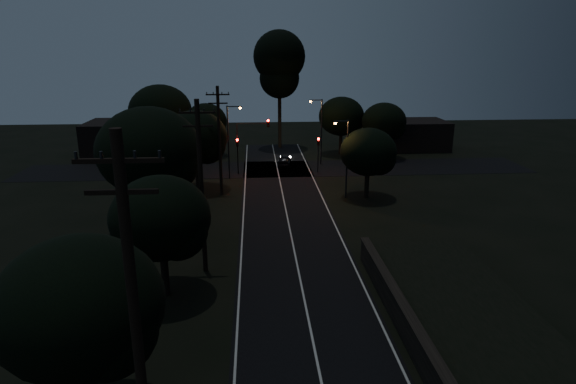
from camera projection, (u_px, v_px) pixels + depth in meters
road_surface at (283, 196)px, 47.02m from camera, size 60.00×70.00×0.03m
retaining_wall at (503, 371)px, 20.50m from camera, size 6.93×26.00×1.60m
utility_pole_near at (137, 337)px, 13.17m from camera, size 2.20×0.30×12.00m
utility_pole_mid at (201, 185)px, 29.56m from camera, size 2.20×0.30×11.00m
utility_pole_far at (219, 139)px, 45.88m from camera, size 2.20×0.30×10.50m
tree_left_a at (86, 311)px, 17.08m from camera, size 5.98×5.98×7.56m
tree_left_b at (164, 220)px, 26.78m from camera, size 5.62×5.62×7.15m
tree_left_c at (153, 154)px, 35.64m from camera, size 7.76×7.76×9.80m
tree_left_d at (198, 139)px, 47.59m from camera, size 6.34×6.34×8.04m
tree_far_nw at (207, 122)px, 63.06m from camera, size 5.51×5.51×6.98m
tree_far_w at (163, 113)px, 58.35m from camera, size 7.60×7.60×9.69m
tree_far_ne at (343, 117)px, 64.14m from camera, size 6.09×6.09×7.70m
tree_far_e at (386, 123)px, 61.70m from camera, size 5.68×5.68×7.21m
tree_right_a at (370, 153)px, 45.15m from camera, size 5.30×5.30×6.74m
tall_pine at (279, 64)px, 66.52m from camera, size 7.19×7.19×16.33m
building_left at (126, 138)px, 64.98m from camera, size 10.00×8.00×4.40m
building_right at (413, 134)px, 68.70m from camera, size 9.00×7.00×4.00m
signal_left at (238, 150)px, 54.37m from camera, size 0.28×0.35×4.10m
signal_right at (318, 148)px, 54.99m from camera, size 0.28×0.35×4.10m
signal_mast at (252, 136)px, 54.05m from camera, size 3.70×0.35×6.25m
streetlight_a at (230, 137)px, 51.90m from camera, size 1.66×0.26×8.00m
streetlight_b at (320, 127)px, 58.35m from camera, size 1.66×0.26×8.00m
streetlight_c at (345, 154)px, 45.09m from camera, size 1.46×0.26×7.50m
car at (284, 160)px, 59.12m from camera, size 1.99×3.85×1.25m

